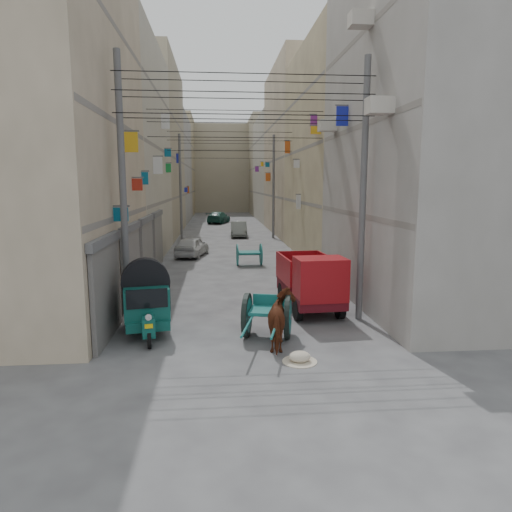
{
  "coord_description": "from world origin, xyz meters",
  "views": [
    {
      "loc": [
        -0.89,
        -7.74,
        4.27
      ],
      "look_at": [
        0.35,
        6.5,
        2.0
      ],
      "focal_mm": 32.0,
      "sensor_mm": 36.0,
      "label": 1
    }
  ],
  "objects": [
    {
      "name": "auto_rickshaw",
      "position": [
        -2.91,
        5.09,
        0.99
      ],
      "size": [
        1.65,
        2.46,
        1.68
      ],
      "rotation": [
        0.0,
        0.0,
        0.18
      ],
      "color": "black",
      "rests_on": "ground"
    },
    {
      "name": "utility_poles",
      "position": [
        0.0,
        17.0,
        4.0
      ],
      "size": [
        7.4,
        22.2,
        8.0
      ],
      "color": "#565658",
      "rests_on": "ground"
    },
    {
      "name": "ac_units",
      "position": [
        3.65,
        7.67,
        7.43
      ],
      "size": [
        0.7,
        6.55,
        3.35
      ],
      "color": "#BBB3A8",
      "rests_on": "ground"
    },
    {
      "name": "second_cart",
      "position": [
        0.81,
        15.92,
        0.62
      ],
      "size": [
        1.33,
        1.18,
        1.16
      ],
      "rotation": [
        0.0,
        0.0,
        0.02
      ],
      "color": "#16605D",
      "rests_on": "ground"
    },
    {
      "name": "building_row_right",
      "position": [
        8.0,
        34.13,
        6.46
      ],
      "size": [
        8.0,
        62.0,
        14.0
      ],
      "color": "#9C9692",
      "rests_on": "ground"
    },
    {
      "name": "distant_car_white",
      "position": [
        -2.35,
        19.26,
        0.6
      ],
      "size": [
        2.13,
        3.72,
        1.19
      ],
      "primitive_type": "imported",
      "rotation": [
        0.0,
        0.0,
        2.92
      ],
      "color": "silver",
      "rests_on": "ground"
    },
    {
      "name": "end_cap_building",
      "position": [
        0.0,
        66.0,
        6.5
      ],
      "size": [
        22.0,
        10.0,
        13.0
      ],
      "primitive_type": "cube",
      "color": "gray",
      "rests_on": "ground"
    },
    {
      "name": "feed_sack",
      "position": [
        1.08,
        2.64,
        0.13
      ],
      "size": [
        0.53,
        0.42,
        0.26
      ],
      "primitive_type": "ellipsoid",
      "color": "#BEB39E",
      "rests_on": "ground"
    },
    {
      "name": "overhead_cables",
      "position": [
        0.0,
        14.4,
        6.77
      ],
      "size": [
        7.4,
        22.52,
        1.12
      ],
      "color": "black",
      "rests_on": "ground"
    },
    {
      "name": "mini_truck",
      "position": [
        2.27,
        6.79,
        0.96
      ],
      "size": [
        1.82,
        3.65,
        2.0
      ],
      "rotation": [
        0.0,
        0.0,
        0.07
      ],
      "color": "black",
      "rests_on": "ground"
    },
    {
      "name": "horse",
      "position": [
        0.82,
        3.74,
        0.73
      ],
      "size": [
        0.97,
        1.81,
        1.46
      ],
      "primitive_type": "imported",
      "rotation": [
        0.0,
        0.0,
        3.03
      ],
      "color": "brown",
      "rests_on": "ground"
    },
    {
      "name": "shutters_left",
      "position": [
        -3.92,
        10.38,
        1.49
      ],
      "size": [
        0.18,
        14.4,
        2.88
      ],
      "color": "#4E4D52",
      "rests_on": "ground"
    },
    {
      "name": "signboards",
      "position": [
        -0.01,
        21.66,
        3.43
      ],
      "size": [
        8.22,
        40.52,
        5.67
      ],
      "color": "#0B5A7D",
      "rests_on": "ground"
    },
    {
      "name": "ground",
      "position": [
        0.0,
        0.0,
        0.0
      ],
      "size": [
        140.0,
        140.0,
        0.0
      ],
      "primitive_type": "plane",
      "color": "#454447",
      "rests_on": "ground"
    },
    {
      "name": "distant_car_green",
      "position": [
        -0.66,
        42.36,
        0.62
      ],
      "size": [
        2.87,
        4.61,
        1.25
      ],
      "primitive_type": "imported",
      "rotation": [
        0.0,
        0.0,
        2.86
      ],
      "color": "#1A4D41",
      "rests_on": "ground"
    },
    {
      "name": "tonga_cart",
      "position": [
        0.49,
        4.49,
        0.65
      ],
      "size": [
        1.64,
        2.92,
        1.24
      ],
      "rotation": [
        0.0,
        0.0,
        -0.23
      ],
      "color": "black",
      "rests_on": "ground"
    },
    {
      "name": "building_row_left",
      "position": [
        -8.0,
        34.13,
        6.46
      ],
      "size": [
        8.0,
        62.0,
        14.0
      ],
      "color": "#C0AC91",
      "rests_on": "ground"
    },
    {
      "name": "distant_car_grey",
      "position": [
        0.91,
        29.34,
        0.6
      ],
      "size": [
        1.36,
        3.7,
        1.21
      ],
      "primitive_type": "imported",
      "rotation": [
        0.0,
        0.0,
        -0.02
      ],
      "color": "slate",
      "rests_on": "ground"
    }
  ]
}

